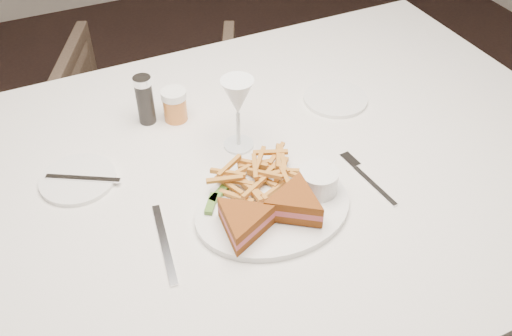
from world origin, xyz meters
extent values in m
cube|color=silver|center=(0.13, -0.06, 0.38)|extent=(1.64, 1.10, 0.75)
imported|color=#4C3C2F|center=(0.13, 0.82, 0.31)|extent=(0.79, 0.77, 0.63)
ellipsoid|color=white|center=(0.13, -0.19, 0.76)|extent=(0.32, 0.25, 0.01)
cube|color=silver|center=(-0.10, -0.18, 0.75)|extent=(0.04, 0.21, 0.00)
cylinder|color=white|center=(-0.21, 0.06, 0.76)|extent=(0.16, 0.16, 0.01)
cylinder|color=white|center=(0.44, 0.09, 0.76)|extent=(0.16, 0.16, 0.01)
cylinder|color=black|center=(-0.01, 0.21, 0.81)|extent=(0.04, 0.04, 0.12)
cylinder|color=#C56F2F|center=(0.05, 0.19, 0.79)|extent=(0.06, 0.06, 0.08)
cube|color=#457027|center=(0.04, -0.12, 0.77)|extent=(0.05, 0.04, 0.01)
cube|color=#457027|center=(0.02, -0.14, 0.77)|extent=(0.04, 0.05, 0.01)
cylinder|color=white|center=(0.23, -0.18, 0.79)|extent=(0.08, 0.08, 0.05)
camera|label=1|loc=(-0.24, -0.90, 1.58)|focal=40.00mm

